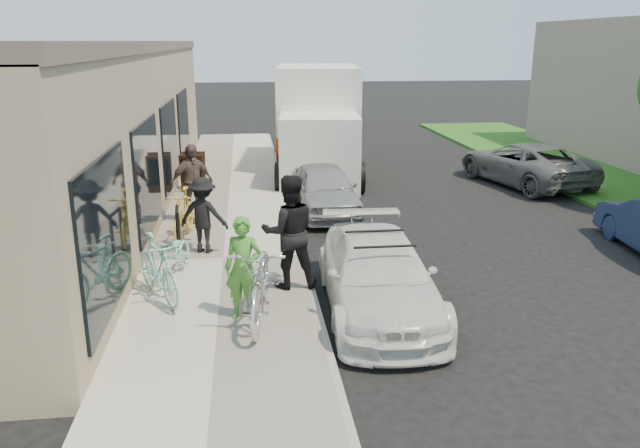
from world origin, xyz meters
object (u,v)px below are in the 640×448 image
sandwich_board (193,172)px  far_car_gray (525,163)px  tandem_bike (261,279)px  bystander_a (203,215)px  cruiser_bike_c (183,215)px  bystander_b (192,183)px  cruiser_bike_b (174,256)px  cruiser_bike_a (158,268)px  bike_rack (178,227)px  moving_truck (318,125)px  woman_rider (243,268)px  sedan_white (378,275)px  man_standing (289,232)px  sedan_silver (324,189)px

sandwich_board → far_car_gray: size_ratio=0.23×
tandem_bike → bystander_a: bystander_a is taller
sandwich_board → cruiser_bike_c: bearing=-85.0°
tandem_bike → cruiser_bike_c: bearing=116.5°
far_car_gray → bystander_b: (-9.68, -3.48, 0.41)m
cruiser_bike_b → bystander_a: bystander_a is taller
cruiser_bike_a → bystander_b: bystander_b is taller
tandem_bike → cruiser_bike_a: size_ratio=1.32×
bike_rack → bystander_b: 2.43m
moving_truck → tandem_bike: size_ratio=3.09×
cruiser_bike_a → woman_rider: bearing=-58.8°
bystander_a → bystander_b: (-0.39, 2.27, 0.15)m
cruiser_bike_a → cruiser_bike_b: bearing=55.2°
bike_rack → tandem_bike: (1.54, -3.09, 0.04)m
bystander_a → sedan_white: bearing=153.9°
cruiser_bike_b → sandwich_board: bearing=106.1°
far_car_gray → tandem_bike: tandem_bike is taller
bike_rack → cruiser_bike_b: bearing=-88.1°
man_standing → far_car_gray: bearing=-139.0°
tandem_bike → moving_truck: bearing=85.4°
far_car_gray → man_standing: size_ratio=2.39×
cruiser_bike_c → man_standing: bearing=-47.6°
man_standing → bystander_a: bearing=-56.5°
sedan_white → bystander_b: bearing=125.0°
sedan_silver → cruiser_bike_b: (-3.27, -4.51, -0.07)m
far_car_gray → cruiser_bike_c: far_car_gray is taller
sedan_white → sedan_silver: size_ratio=1.16×
bystander_a → far_car_gray: bearing=-129.7°
bystander_a → cruiser_bike_c: bearing=-42.0°
far_car_gray → cruiser_bike_a: 12.77m
moving_truck → cruiser_bike_b: moving_truck is taller
sandwich_board → sedan_white: bearing=-63.5°
far_car_gray → man_standing: 10.97m
sedan_white → bystander_b: bystander_b is taller
tandem_bike → cruiser_bike_b: bearing=134.8°
sedan_silver → far_car_gray: far_car_gray is taller
sedan_white → man_standing: size_ratio=2.18×
sedan_silver → sandwich_board: bearing=144.7°
bystander_b → cruiser_bike_b: bearing=-122.9°
cruiser_bike_a → tandem_bike: bearing=-54.9°
tandem_bike → cruiser_bike_c: (-1.52, 4.08, -0.07)m
tandem_bike → man_standing: man_standing is taller
man_standing → cruiser_bike_c: 3.55m
cruiser_bike_a → bystander_a: (0.60, 2.34, 0.23)m
sedan_silver → cruiser_bike_c: size_ratio=2.03×
cruiser_bike_b → bystander_b: (0.06, 3.64, 0.51)m
sandwich_board → sedan_silver: bearing=-29.6°
sedan_silver → cruiser_bike_c: 4.01m
cruiser_bike_a → bystander_b: (0.21, 4.61, 0.38)m
woman_rider → moving_truck: bearing=95.7°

